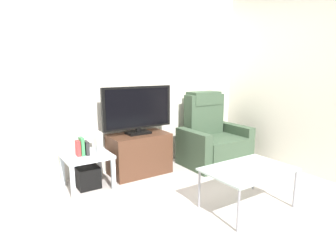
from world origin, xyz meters
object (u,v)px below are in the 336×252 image
at_px(television, 138,109).
at_px(coffee_table, 248,171).
at_px(book_middle, 82,146).
at_px(book_rightmost, 86,148).
at_px(game_console, 97,142).
at_px(side_table, 87,159).
at_px(recliner_armchair, 212,139).
at_px(cell_phone, 249,166).
at_px(tv_stand, 139,154).
at_px(book_leftmost, 78,148).
at_px(subwoofer_box, 88,177).

xyz_separation_m(television, coffee_table, (0.48, -1.51, -0.50)).
distance_m(book_middle, book_rightmost, 0.06).
bearing_deg(television, game_console, -172.06).
height_order(television, side_table, television).
distance_m(recliner_armchair, cell_phone, 1.39).
bearing_deg(game_console, tv_stand, 6.20).
relative_size(book_middle, book_rightmost, 1.33).
relative_size(television, cell_phone, 6.68).
height_order(side_table, book_middle, book_middle).
bearing_deg(book_leftmost, cell_phone, -44.34).
xyz_separation_m(recliner_armchair, game_console, (-1.75, 0.14, 0.18)).
height_order(book_middle, cell_phone, book_middle).
relative_size(television, side_table, 1.85).
height_order(book_leftmost, cell_phone, book_leftmost).
height_order(recliner_armchair, subwoofer_box, recliner_armchair).
height_order(recliner_armchair, book_rightmost, recliner_armchair).
relative_size(subwoofer_box, book_leftmost, 1.43).
bearing_deg(subwoofer_box, tv_stand, 5.76).
relative_size(game_console, cell_phone, 1.72).
xyz_separation_m(tv_stand, recliner_armchair, (1.14, -0.20, 0.09)).
bearing_deg(book_middle, cell_phone, -45.30).
height_order(recliner_armchair, cell_phone, recliner_armchair).
relative_size(book_middle, coffee_table, 0.24).
height_order(side_table, book_rightmost, book_rightmost).
distance_m(television, game_console, 0.70).
xyz_separation_m(recliner_armchair, coffee_table, (-0.66, -1.29, 0.03)).
xyz_separation_m(game_console, cell_phone, (1.14, -1.39, -0.12)).
height_order(recliner_armchair, game_console, recliner_armchair).
xyz_separation_m(book_leftmost, game_console, (0.24, 0.03, 0.04)).
bearing_deg(tv_stand, cell_phone, -69.74).
xyz_separation_m(book_middle, game_console, (0.20, 0.03, 0.02)).
height_order(book_middle, book_rightmost, book_middle).
bearing_deg(book_middle, television, 8.09).
xyz_separation_m(side_table, book_leftmost, (-0.10, -0.02, 0.16)).
xyz_separation_m(recliner_armchair, book_rightmost, (-1.90, 0.11, 0.13)).
bearing_deg(cell_phone, book_middle, 118.46).
bearing_deg(game_console, cell_phone, -50.49).
relative_size(side_table, cell_phone, 3.60).
height_order(subwoofer_box, cell_phone, cell_phone).
distance_m(tv_stand, side_table, 0.76).
relative_size(game_console, coffee_table, 0.29).
bearing_deg(game_console, recliner_armchair, -4.50).
height_order(recliner_armchair, side_table, recliner_armchair).
height_order(side_table, cell_phone, cell_phone).
bearing_deg(book_leftmost, subwoofer_box, 11.31).
distance_m(recliner_armchair, subwoofer_box, 1.92).
xyz_separation_m(side_table, coffee_table, (1.24, -1.41, 0.04)).
bearing_deg(side_table, recliner_armchair, -3.85).
relative_size(tv_stand, cell_phone, 5.37).
distance_m(television, book_middle, 0.89).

